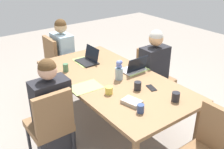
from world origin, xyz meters
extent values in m
plane|color=gray|center=(0.00, 0.00, 0.00)|extent=(10.00, 10.00, 0.00)
cube|color=olive|center=(0.00, 0.00, 0.70)|extent=(2.15, 1.10, 0.04)
cylinder|color=olive|center=(-0.99, -0.47, 0.34)|extent=(0.07, 0.07, 0.68)
cylinder|color=olive|center=(-0.99, 0.47, 0.34)|extent=(0.07, 0.07, 0.68)
cylinder|color=olive|center=(0.99, 0.47, 0.34)|extent=(0.07, 0.07, 0.68)
cube|color=olive|center=(-1.44, 0.01, 0.41)|extent=(0.44, 0.44, 0.08)
cube|color=olive|center=(-1.44, -0.18, 0.68)|extent=(0.42, 0.06, 0.45)
cylinder|color=#333338|center=(-1.63, 0.20, 0.18)|extent=(0.04, 0.04, 0.37)
cylinder|color=#333338|center=(-1.25, 0.20, 0.18)|extent=(0.04, 0.04, 0.37)
cylinder|color=#333338|center=(-1.63, -0.18, 0.18)|extent=(0.04, 0.04, 0.37)
cylinder|color=#333338|center=(-1.25, -0.18, 0.18)|extent=(0.04, 0.04, 0.37)
cube|color=#2D2D33|center=(-1.38, 0.01, 0.23)|extent=(0.34, 0.36, 0.45)
cube|color=#99B7CC|center=(-1.38, 0.01, 0.70)|extent=(0.40, 0.24, 0.50)
sphere|color=tan|center=(-1.38, 0.01, 1.07)|extent=(0.20, 0.20, 0.20)
sphere|color=#51381E|center=(-1.38, 0.01, 1.10)|extent=(0.19, 0.19, 0.19)
cube|color=olive|center=(0.02, -0.89, 0.41)|extent=(0.44, 0.44, 0.08)
cube|color=olive|center=(0.21, -0.89, 0.68)|extent=(0.06, 0.42, 0.45)
cylinder|color=#333338|center=(-0.17, -1.08, 0.18)|extent=(0.04, 0.04, 0.37)
cylinder|color=#333338|center=(-0.17, -0.70, 0.18)|extent=(0.04, 0.04, 0.37)
cylinder|color=#333338|center=(0.21, -0.70, 0.18)|extent=(0.04, 0.04, 0.37)
cube|color=#2D2D33|center=(0.02, -0.83, 0.23)|extent=(0.36, 0.34, 0.45)
cube|color=#232328|center=(0.02, -0.83, 0.70)|extent=(0.24, 0.40, 0.50)
sphere|color=#DBA384|center=(0.02, -0.83, 1.07)|extent=(0.20, 0.20, 0.20)
sphere|color=#51381E|center=(0.02, -0.83, 1.10)|extent=(0.19, 0.19, 0.19)
cube|color=olive|center=(-0.05, 0.85, 0.41)|extent=(0.44, 0.44, 0.08)
cube|color=olive|center=(-0.24, 0.85, 0.68)|extent=(0.06, 0.42, 0.45)
cylinder|color=#333338|center=(0.14, 1.04, 0.18)|extent=(0.04, 0.04, 0.37)
cylinder|color=#333338|center=(0.14, 0.66, 0.18)|extent=(0.04, 0.04, 0.37)
cylinder|color=#333338|center=(-0.24, 1.04, 0.18)|extent=(0.04, 0.04, 0.37)
cylinder|color=#333338|center=(-0.24, 0.66, 0.18)|extent=(0.04, 0.04, 0.37)
cube|color=#2D2D33|center=(-0.05, 0.79, 0.23)|extent=(0.36, 0.34, 0.45)
cube|color=#232328|center=(-0.05, 0.79, 0.70)|extent=(0.24, 0.40, 0.50)
sphere|color=#E1A570|center=(-0.05, 0.79, 1.07)|extent=(0.20, 0.20, 0.20)
sphere|color=beige|center=(-0.05, 0.79, 1.10)|extent=(0.19, 0.19, 0.19)
cube|color=olive|center=(1.38, 0.22, 0.68)|extent=(0.42, 0.06, 0.45)
cylinder|color=#8EA8B7|center=(0.07, 0.05, 0.80)|extent=(0.10, 0.10, 0.15)
sphere|color=#6B7FD1|center=(0.10, 0.05, 0.90)|extent=(0.04, 0.04, 0.04)
cylinder|color=#477A3D|center=(0.10, 0.05, 0.89)|extent=(0.01, 0.01, 0.03)
sphere|color=#6B7FD1|center=(0.08, 0.07, 0.95)|extent=(0.05, 0.05, 0.05)
cylinder|color=#477A3D|center=(0.08, 0.07, 0.91)|extent=(0.01, 0.01, 0.08)
sphere|color=#6B7FD1|center=(0.06, 0.06, 0.93)|extent=(0.06, 0.06, 0.06)
cylinder|color=#477A3D|center=(0.06, 0.06, 0.90)|extent=(0.01, 0.01, 0.06)
sphere|color=#6B7FD1|center=(0.06, 0.05, 0.90)|extent=(0.06, 0.06, 0.06)
cylinder|color=#477A3D|center=(0.06, 0.05, 0.89)|extent=(0.01, 0.01, 0.03)
sphere|color=#6B7FD1|center=(0.08, 0.04, 0.95)|extent=(0.06, 0.06, 0.06)
cylinder|color=#477A3D|center=(0.08, 0.04, 0.91)|extent=(0.01, 0.01, 0.07)
cube|color=#9EBC66|center=(-0.65, 0.01, 0.73)|extent=(0.38, 0.29, 0.00)
cube|color=#9EBC66|center=(0.01, -0.39, 0.73)|extent=(0.28, 0.37, 0.00)
cube|color=#9EBC66|center=(-0.02, 0.38, 0.73)|extent=(0.27, 0.37, 0.00)
cube|color=silver|center=(-0.02, 0.36, 0.74)|extent=(0.22, 0.32, 0.02)
cube|color=black|center=(0.07, 0.36, 0.84)|extent=(0.05, 0.31, 0.20)
cube|color=black|center=(-0.61, 0.01, 0.74)|extent=(0.32, 0.22, 0.02)
cube|color=black|center=(-0.61, 0.09, 0.84)|extent=(0.31, 0.05, 0.20)
cylinder|color=#47704C|center=(-0.52, -0.37, 0.78)|extent=(0.07, 0.07, 0.11)
cylinder|color=#33477A|center=(0.77, -0.22, 0.77)|extent=(0.07, 0.07, 0.09)
cylinder|color=#232328|center=(0.83, 0.22, 0.77)|extent=(0.09, 0.09, 0.10)
cylinder|color=#DBC64C|center=(0.29, -0.26, 0.77)|extent=(0.09, 0.09, 0.09)
cylinder|color=#232328|center=(0.41, 0.06, 0.77)|extent=(0.08, 0.08, 0.10)
cube|color=#B2A38E|center=(0.60, -0.19, 0.74)|extent=(0.23, 0.18, 0.04)
cube|color=black|center=(0.48, 0.21, 0.73)|extent=(0.16, 0.11, 0.01)
camera|label=1|loc=(2.34, -1.73, 2.18)|focal=41.84mm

